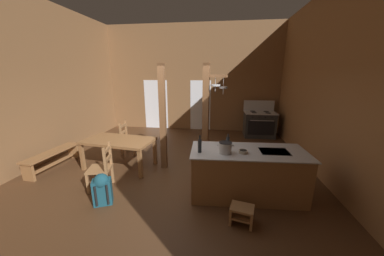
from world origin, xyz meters
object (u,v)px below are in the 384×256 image
stove_range (259,124)px  ladderback_chair_by_post (102,168)px  dining_table (119,143)px  stockpot_on_counter (225,148)px  ladderback_chair_near_window (128,138)px  bottle_short_on_counter (200,146)px  mixing_bowl_on_counter (243,152)px  bench_along_left_wall (53,157)px  bottle_tall_on_counter (228,141)px  kitchen_island (247,173)px  step_stool (242,214)px  backpack (102,188)px

stove_range → ladderback_chair_by_post: bearing=-132.5°
dining_table → stockpot_on_counter: size_ratio=5.86×
ladderback_chair_near_window → bottle_short_on_counter: bottle_short_on_counter is taller
mixing_bowl_on_counter → ladderback_chair_by_post: bearing=-179.8°
bench_along_left_wall → bottle_tall_on_counter: (4.31, -0.33, 0.72)m
bench_along_left_wall → bottle_short_on_counter: 3.93m
ladderback_chair_near_window → ladderback_chair_by_post: (0.31, -1.94, 0.00)m
stockpot_on_counter → bottle_tall_on_counter: bearing=81.8°
kitchen_island → stockpot_on_counter: size_ratio=7.20×
stove_range → bottle_tall_on_counter: 4.11m
dining_table → bench_along_left_wall: (-1.65, -0.29, -0.35)m
stove_range → ladderback_chair_near_window: stove_range is taller
ladderback_chair_near_window → stockpot_on_counter: size_ratio=3.10×
stockpot_on_counter → bottle_tall_on_counter: (0.05, 0.38, -0.00)m
bottle_short_on_counter → kitchen_island: bearing=13.1°
kitchen_island → bottle_tall_on_counter: bottle_tall_on_counter is taller
step_stool → dining_table: 3.38m
kitchen_island → bottle_tall_on_counter: 0.71m
ladderback_chair_near_window → backpack: (0.60, -2.46, -0.14)m
bench_along_left_wall → backpack: backpack is taller
stove_range → dining_table: stove_range is taller
step_stool → bottle_short_on_counter: size_ratio=1.27×
kitchen_island → bottle_short_on_counter: 1.10m
ladderback_chair_by_post → stockpot_on_counter: (2.49, -0.02, 0.58)m
stove_range → bottle_tall_on_counter: (-1.31, -3.86, 0.55)m
kitchen_island → bottle_tall_on_counter: bearing=152.5°
step_stool → bench_along_left_wall: bearing=163.0°
kitchen_island → backpack: bearing=-165.8°
kitchen_island → bench_along_left_wall: size_ratio=1.50×
kitchen_island → mixing_bowl_on_counter: 0.53m
backpack → mixing_bowl_on_counter: size_ratio=3.69×
step_stool → ladderback_chair_by_post: bearing=165.9°
backpack → step_stool: bearing=-4.3°
stove_range → mixing_bowl_on_counter: bearing=-103.9°
step_stool → backpack: backpack is taller
dining_table → mixing_bowl_on_counter: mixing_bowl_on_counter is taller
kitchen_island → ladderback_chair_near_window: 3.70m
dining_table → backpack: 1.59m
step_stool → ladderback_chair_by_post: size_ratio=0.43×
bottle_tall_on_counter → bottle_short_on_counter: bearing=-141.7°
ladderback_chair_by_post → stove_range: bearing=47.5°
kitchen_island → ladderback_chair_near_window: ladderback_chair_near_window is taller
ladderback_chair_near_window → stockpot_on_counter: stockpot_on_counter is taller
dining_table → stockpot_on_counter: 2.82m
ladderback_chair_by_post → backpack: bearing=-60.5°
mixing_bowl_on_counter → step_stool: bearing=-93.3°
dining_table → stockpot_on_counter: bearing=-21.1°
ladderback_chair_near_window → mixing_bowl_on_counter: 3.71m
bench_along_left_wall → backpack: (2.05, -1.20, 0.01)m
stove_range → stockpot_on_counter: size_ratio=4.30×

